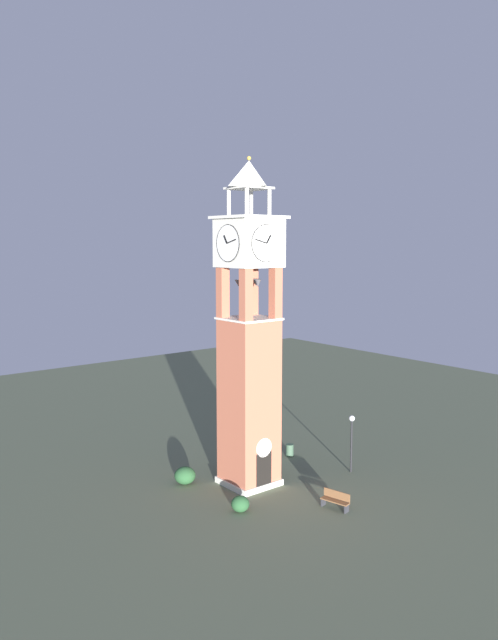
{
  "coord_description": "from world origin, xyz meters",
  "views": [
    {
      "loc": [
        -22.1,
        -27.53,
        14.18
      ],
      "look_at": [
        0.0,
        0.0,
        9.75
      ],
      "focal_mm": 34.97,
      "sensor_mm": 36.0,
      "label": 1
    }
  ],
  "objects_px": {
    "clock_tower": "(249,349)",
    "trash_bin": "(290,450)",
    "park_bench": "(336,500)",
    "lamp_post": "(352,433)"
  },
  "relations": [
    {
      "from": "clock_tower",
      "to": "park_bench",
      "type": "xyz_separation_m",
      "value": [
        1.42,
        -5.62,
        -7.57
      ]
    },
    {
      "from": "park_bench",
      "to": "trash_bin",
      "type": "height_order",
      "value": "park_bench"
    },
    {
      "from": "clock_tower",
      "to": "lamp_post",
      "type": "xyz_separation_m",
      "value": [
        6.12,
        -2.49,
        -5.54
      ]
    },
    {
      "from": "lamp_post",
      "to": "clock_tower",
      "type": "bearing_deg",
      "value": 157.82
    },
    {
      "from": "lamp_post",
      "to": "trash_bin",
      "type": "height_order",
      "value": "lamp_post"
    },
    {
      "from": "clock_tower",
      "to": "park_bench",
      "type": "bearing_deg",
      "value": -75.78
    },
    {
      "from": "clock_tower",
      "to": "trash_bin",
      "type": "distance_m",
      "value": 9.43
    },
    {
      "from": "park_bench",
      "to": "trash_bin",
      "type": "bearing_deg",
      "value": 64.28
    },
    {
      "from": "park_bench",
      "to": "trash_bin",
      "type": "relative_size",
      "value": 2.07
    },
    {
      "from": "clock_tower",
      "to": "trash_bin",
      "type": "xyz_separation_m",
      "value": [
        5.11,
        2.03,
        -7.66
      ]
    }
  ]
}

